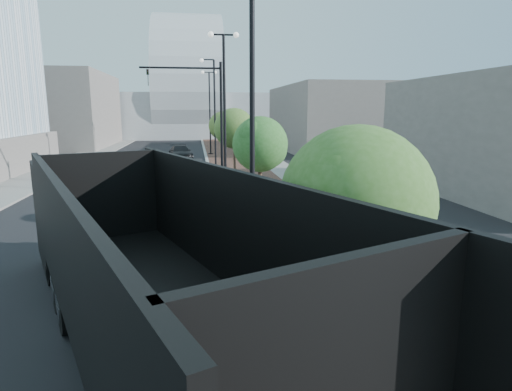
{
  "coord_description": "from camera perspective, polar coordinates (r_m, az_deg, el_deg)",
  "views": [
    {
      "loc": [
        -1.11,
        -2.85,
        5.01
      ],
      "look_at": [
        1.0,
        12.0,
        2.0
      ],
      "focal_mm": 29.87,
      "sensor_mm": 36.0,
      "label": 1
    }
  ],
  "objects": [
    {
      "name": "sidewalk",
      "position": [
        43.38,
        -1.94,
        4.78
      ],
      "size": [
        7.0,
        140.0,
        0.12
      ],
      "primitive_type": "cube",
      "color": "#4C2D23",
      "rests_on": "ground"
    },
    {
      "name": "concrete_strip",
      "position": [
        43.75,
        1.59,
        4.85
      ],
      "size": [
        2.4,
        140.0,
        0.13
      ],
      "primitive_type": "cube",
      "color": "slate",
      "rests_on": "ground"
    },
    {
      "name": "curb",
      "position": [
        43.15,
        -6.58,
        4.69
      ],
      "size": [
        0.3,
        140.0,
        0.14
      ],
      "primitive_type": "cube",
      "color": "gray",
      "rests_on": "ground"
    },
    {
      "name": "west_sidewalk",
      "position": [
        44.75,
        -23.5,
        4.05
      ],
      "size": [
        4.0,
        140.0,
        0.12
      ],
      "primitive_type": "cube",
      "color": "slate",
      "rests_on": "ground"
    },
    {
      "name": "dump_truck",
      "position": [
        11.13,
        -18.57,
        -6.72
      ],
      "size": [
        8.02,
        14.12,
        3.97
      ],
      "rotation": [
        0.0,
        0.0,
        0.39
      ],
      "color": "black",
      "rests_on": "ground"
    },
    {
      "name": "white_sedan",
      "position": [
        16.12,
        -13.57,
        -4.59
      ],
      "size": [
        2.31,
        4.29,
        1.34
      ],
      "primitive_type": "imported",
      "rotation": [
        0.0,
        0.0,
        0.23
      ],
      "color": "silver",
      "rests_on": "ground"
    },
    {
      "name": "dark_car_mid",
      "position": [
        35.34,
        -17.98,
        3.63
      ],
      "size": [
        2.34,
        4.5,
        1.21
      ],
      "primitive_type": "imported",
      "rotation": [
        0.0,
        0.0,
        0.08
      ],
      "color": "black",
      "rests_on": "ground"
    },
    {
      "name": "dark_car_far",
      "position": [
        44.98,
        -10.07,
        5.71
      ],
      "size": [
        2.83,
        5.31,
        1.46
      ],
      "primitive_type": "imported",
      "rotation": [
        0.0,
        0.0,
        0.16
      ],
      "color": "black",
      "rests_on": "ground"
    },
    {
      "name": "pedestrian",
      "position": [
        24.27,
        7.86,
        1.27
      ],
      "size": [
        0.69,
        0.57,
        1.62
      ],
      "primitive_type": "imported",
      "rotation": [
        0.0,
        0.0,
        3.5
      ],
      "color": "black",
      "rests_on": "ground"
    },
    {
      "name": "streetlight_1",
      "position": [
        12.97,
        -1.01,
        8.39
      ],
      "size": [
        1.44,
        0.56,
        9.21
      ],
      "color": "black",
      "rests_on": "ground"
    },
    {
      "name": "streetlight_2",
      "position": [
        24.91,
        -4.23,
        10.87
      ],
      "size": [
        1.72,
        0.56,
        9.28
      ],
      "color": "black",
      "rests_on": "ground"
    },
    {
      "name": "streetlight_3",
      "position": [
        36.89,
        -5.7,
        10.25
      ],
      "size": [
        1.44,
        0.56,
        9.21
      ],
      "color": "black",
      "rests_on": "ground"
    },
    {
      "name": "streetlight_4",
      "position": [
        48.88,
        -6.2,
        11.05
      ],
      "size": [
        1.72,
        0.56,
        9.28
      ],
      "color": "black",
      "rests_on": "ground"
    },
    {
      "name": "traffic_mast",
      "position": [
        27.87,
        -6.55,
        11.21
      ],
      "size": [
        5.09,
        0.2,
        8.0
      ],
      "color": "black",
      "rests_on": "ground"
    },
    {
      "name": "tree_0",
      "position": [
        7.57,
        13.46,
        -0.9
      ],
      "size": [
        2.66,
        2.66,
        4.79
      ],
      "color": "#382619",
      "rests_on": "ground"
    },
    {
      "name": "tree_1",
      "position": [
        18.15,
        0.68,
        6.84
      ],
      "size": [
        2.4,
        2.35,
        4.78
      ],
      "color": "#382619",
      "rests_on": "ground"
    },
    {
      "name": "tree_2",
      "position": [
        30.03,
        -2.85,
        8.95
      ],
      "size": [
        2.81,
        2.81,
        5.18
      ],
      "color": "#382619",
      "rests_on": "ground"
    },
    {
      "name": "tree_3",
      "position": [
        42.0,
        -4.38,
        9.27
      ],
      "size": [
        2.79,
        2.79,
        4.92
      ],
      "color": "#382619",
      "rests_on": "ground"
    },
    {
      "name": "convention_center",
      "position": [
        87.86,
        -8.86,
        11.86
      ],
      "size": [
        50.0,
        30.0,
        50.0
      ],
      "color": "#A2A8AC",
      "rests_on": "ground"
    },
    {
      "name": "commercial_block_nw",
      "position": [
        65.63,
        -25.25,
        10.27
      ],
      "size": [
        14.0,
        20.0,
        10.0
      ],
      "primitive_type": "cube",
      "color": "slate",
      "rests_on": "ground"
    },
    {
      "name": "commercial_block_ne",
      "position": [
        55.56,
        10.0,
        10.13
      ],
      "size": [
        12.0,
        22.0,
        8.0
      ],
      "primitive_type": "cube",
      "color": "#66605C",
      "rests_on": "ground"
    },
    {
      "name": "utility_cover_1",
      "position": [
        12.41,
        9.24,
        -11.97
      ],
      "size": [
        0.5,
        0.5,
        0.02
      ],
      "primitive_type": "cube",
      "color": "black",
      "rests_on": "sidewalk"
    },
    {
      "name": "utility_cover_2",
      "position": [
        22.67,
        1.01,
        -1.09
      ],
      "size": [
        0.5,
        0.5,
        0.02
      ],
      "primitive_type": "cube",
      "color": "black",
      "rests_on": "sidewalk"
    }
  ]
}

